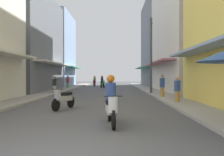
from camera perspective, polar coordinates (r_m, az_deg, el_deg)
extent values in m
plane|color=#4C4C4F|center=(19.62, -2.19, -3.98)|extent=(86.26, 86.26, 0.00)
cube|color=#9E9991|center=(20.40, -15.38, -3.66)|extent=(1.74, 47.21, 0.12)
cube|color=#9E9991|center=(19.91, 11.34, -3.75)|extent=(1.74, 47.21, 0.12)
cube|color=slate|center=(24.75, -22.11, 8.22)|extent=(6.00, 10.82, 9.74)
cube|color=silver|center=(23.41, -14.17, 3.59)|extent=(1.10, 9.74, 0.12)
cube|color=#8CA5CC|center=(34.29, -15.41, 6.72)|extent=(6.00, 8.25, 10.52)
cube|color=#4CB28C|center=(33.30, -9.61, 2.68)|extent=(1.10, 7.43, 0.12)
cube|color=#8CA5CC|center=(9.83, 24.89, 7.84)|extent=(1.10, 10.79, 0.12)
cube|color=silver|center=(24.16, 19.80, 17.17)|extent=(6.00, 12.17, 16.95)
cube|color=#B7727F|center=(22.30, 11.19, 3.75)|extent=(1.10, 10.95, 0.12)
cube|color=slate|center=(35.19, 13.32, 8.51)|extent=(6.00, 11.38, 12.89)
cube|color=#4CB28C|center=(34.29, 7.58, 2.62)|extent=(1.10, 10.24, 0.12)
cylinder|color=black|center=(32.76, -4.63, -1.69)|extent=(0.10, 0.56, 0.56)
cylinder|color=black|center=(34.00, -4.35, -1.61)|extent=(0.10, 0.56, 0.56)
cube|color=maroon|center=(33.42, -4.47, -1.27)|extent=(0.31, 1.01, 0.24)
cube|color=black|center=(33.61, -4.43, -0.92)|extent=(0.30, 0.57, 0.14)
cylinder|color=maroon|center=(32.87, -4.60, -0.95)|extent=(0.28, 0.28, 0.45)
cylinder|color=black|center=(32.86, -4.60, -0.51)|extent=(0.55, 0.05, 0.03)
cylinder|color=#598C59|center=(33.56, -4.44, -0.32)|extent=(0.34, 0.34, 0.55)
sphere|color=orange|center=(33.55, -4.44, 0.36)|extent=(0.26, 0.26, 0.26)
cylinder|color=black|center=(27.87, -2.10, -2.07)|extent=(0.26, 0.56, 0.56)
cylinder|color=black|center=(29.07, -2.77, -1.97)|extent=(0.26, 0.56, 0.56)
cube|color=#197233|center=(28.51, -2.47, -1.57)|extent=(0.59, 1.04, 0.24)
cube|color=black|center=(28.70, -2.58, -1.16)|extent=(0.45, 0.62, 0.14)
cylinder|color=#197233|center=(27.97, -2.17, -1.20)|extent=(0.28, 0.28, 0.45)
cylinder|color=black|center=(27.97, -2.17, -0.69)|extent=(0.53, 0.21, 0.03)
cylinder|color=#262628|center=(28.64, -2.55, -0.46)|extent=(0.34, 0.34, 0.55)
sphere|color=maroon|center=(28.64, -2.55, 0.34)|extent=(0.26, 0.26, 0.26)
cylinder|color=black|center=(6.50, 0.37, -10.64)|extent=(0.15, 0.57, 0.56)
cylinder|color=black|center=(7.73, -0.69, -8.86)|extent=(0.15, 0.57, 0.56)
cube|color=silver|center=(7.13, -0.25, -7.86)|extent=(0.40, 1.03, 0.24)
cube|color=black|center=(7.30, -0.41, -6.08)|extent=(0.35, 0.59, 0.14)
cylinder|color=silver|center=(6.56, 0.24, -6.83)|extent=(0.28, 0.28, 0.45)
cylinder|color=black|center=(6.53, 0.24, -4.65)|extent=(0.55, 0.10, 0.03)
cylinder|color=#334C8C|center=(7.22, -0.37, -3.36)|extent=(0.34, 0.34, 0.55)
sphere|color=orange|center=(7.20, -0.37, -0.19)|extent=(0.26, 0.26, 0.26)
cylinder|color=black|center=(10.09, -14.07, -6.67)|extent=(0.26, 0.55, 0.56)
cylinder|color=black|center=(11.13, -10.42, -5.98)|extent=(0.26, 0.55, 0.56)
cube|color=#B2B2B7|center=(10.62, -12.01, -5.10)|extent=(0.60, 1.04, 0.24)
cube|color=black|center=(10.77, -11.45, -3.96)|extent=(0.45, 0.62, 0.14)
cylinder|color=#B2B2B7|center=(10.15, -13.68, -4.24)|extent=(0.28, 0.28, 0.45)
cylinder|color=black|center=(10.13, -13.68, -2.83)|extent=(0.53, 0.21, 0.03)
cylinder|color=#BF8C3F|center=(15.86, 12.63, -3.69)|extent=(0.28, 0.28, 0.76)
cylinder|color=#334C8C|center=(15.83, 12.64, -1.17)|extent=(0.34, 0.34, 0.64)
sphere|color=#9E7256|center=(15.82, 12.64, 0.49)|extent=(0.22, 0.22, 0.22)
cylinder|color=#BF8C3F|center=(12.88, 16.25, -4.80)|extent=(0.28, 0.28, 0.70)
cylinder|color=#334C8C|center=(12.83, 16.26, -1.92)|extent=(0.34, 0.34, 0.59)
sphere|color=tan|center=(12.82, 16.26, 0.03)|extent=(0.22, 0.22, 0.22)
cylinder|color=beige|center=(20.25, -14.44, -2.86)|extent=(0.28, 0.28, 0.70)
cylinder|color=#262628|center=(20.22, -14.45, -1.04)|extent=(0.34, 0.34, 0.59)
sphere|color=tan|center=(20.21, -14.45, 0.20)|extent=(0.22, 0.22, 0.22)
cone|color=#D1B77A|center=(20.21, -14.45, 0.48)|extent=(0.44, 0.44, 0.16)
cylinder|color=#598C59|center=(26.75, -11.19, -1.99)|extent=(0.28, 0.28, 0.74)
cylinder|color=#99333F|center=(26.73, -11.20, -0.52)|extent=(0.34, 0.34, 0.63)
sphere|color=tan|center=(26.73, -11.20, 0.45)|extent=(0.22, 0.22, 0.22)
cylinder|color=#4C4C4F|center=(19.14, 9.90, 5.52)|extent=(0.20, 0.20, 6.42)
cylinder|color=#3F382D|center=(19.54, 9.91, 13.16)|extent=(0.08, 1.20, 0.08)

